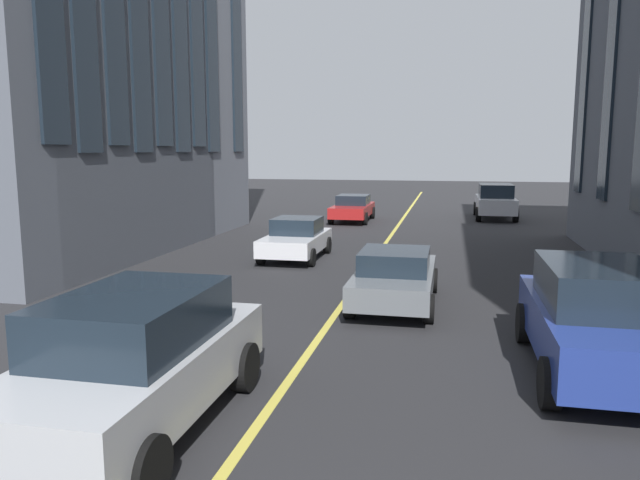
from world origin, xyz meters
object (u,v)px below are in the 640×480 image
car_white_far (495,201)px  car_silver_parked_b (137,360)px  car_blue_parked_a (597,318)px  car_grey_trailing (395,276)px  car_red_near (353,208)px  car_white_mid (296,238)px

car_white_far → car_silver_parked_b: bearing=166.6°
car_blue_parked_a → car_silver_parked_b: bearing=118.0°
car_grey_trailing → car_blue_parked_a: bearing=-136.6°
car_red_near → car_white_far: size_ratio=0.94×
car_white_mid → car_silver_parked_b: 12.91m
car_white_far → car_grey_trailing: 20.02m
car_white_far → car_red_near: bearing=111.2°
car_blue_parked_a → car_silver_parked_b: (-3.41, 6.41, 0.00)m
car_white_far → car_white_mid: bearing=151.8°
car_blue_parked_a → car_grey_trailing: bearing=43.4°
car_white_mid → car_silver_parked_b: (-12.86, -1.15, 0.27)m
car_grey_trailing → car_silver_parked_b: car_silver_parked_b is taller
car_red_near → car_silver_parked_b: 24.11m
car_red_near → car_white_far: bearing=-68.8°
car_white_mid → car_red_near: bearing=-0.8°
car_white_far → car_grey_trailing: (-19.68, 3.66, -0.27)m
car_blue_parked_a → car_white_far: (23.56, 0.00, 0.00)m
car_red_near → car_white_mid: bearing=179.2°
car_silver_parked_b → car_white_mid: bearing=5.1°
car_white_far → car_silver_parked_b: same height
car_red_near → car_grey_trailing: bearing=-167.5°
car_silver_parked_b → car_red_near: bearing=2.4°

